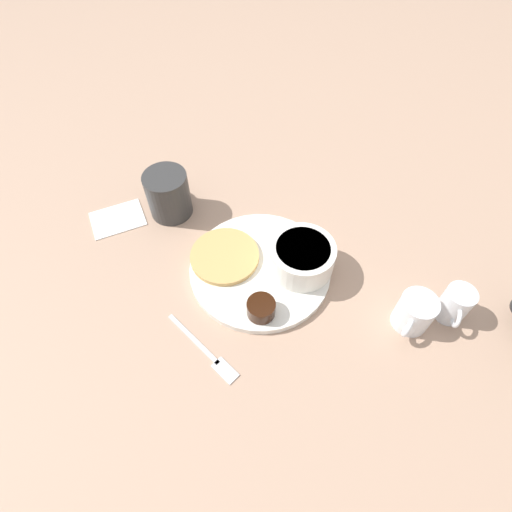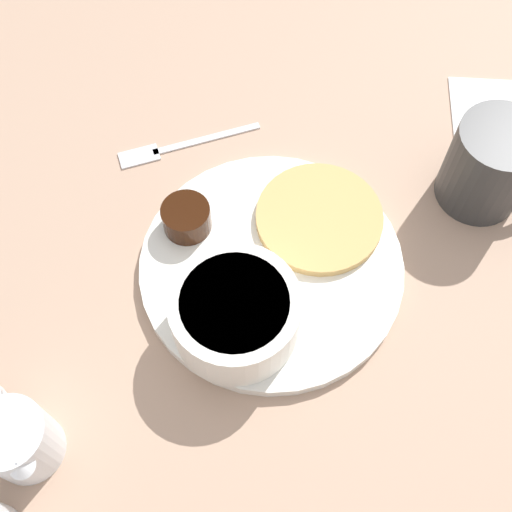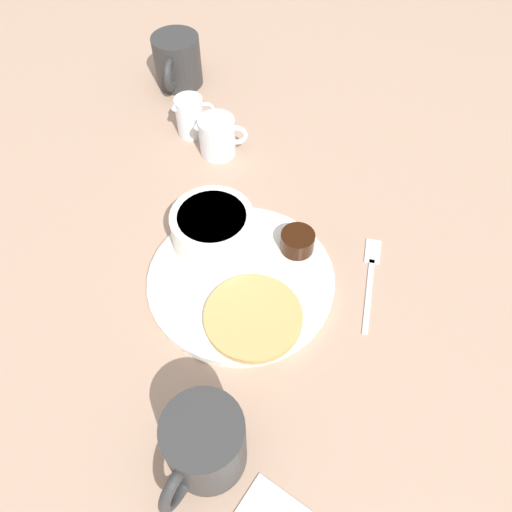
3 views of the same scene
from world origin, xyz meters
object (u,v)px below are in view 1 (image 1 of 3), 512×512
Objects in this scene: bowl at (302,257)px; fork at (209,354)px; creamer_pitcher_near at (414,312)px; coffee_mug at (168,193)px; creamer_pitcher_far at (455,304)px; plate at (260,269)px.

bowl is 0.81× the size of fork.
bowl is at bearing 31.74° from fork.
bowl is 0.19m from creamer_pitcher_near.
coffee_mug is 0.46m from creamer_pitcher_near.
creamer_pitcher_far is (0.20, -0.14, -0.01)m from bowl.
creamer_pitcher_far is 0.50× the size of fork.
creamer_pitcher_far is (0.06, -0.00, 0.00)m from creamer_pitcher_near.
fork is (-0.37, 0.03, -0.03)m from creamer_pitcher_far.
creamer_pitcher_far is at bearing -2.83° from creamer_pitcher_near.
plate is 0.22m from coffee_mug.
creamer_pitcher_far is 0.37m from fork.
creamer_pitcher_near is 0.49× the size of fork.
plate is 2.18× the size of coffee_mug.
fork is (-0.18, -0.11, -0.04)m from bowl.
creamer_pitcher_near is 0.31m from fork.
bowl is (0.07, -0.02, 0.03)m from plate.
bowl is 0.24m from creamer_pitcher_far.
bowl is at bearing 145.14° from creamer_pitcher_far.
coffee_mug is 0.82× the size of fork.
plate is 0.08m from bowl.
plate is 0.17m from fork.
plate is at bearing 48.47° from fork.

